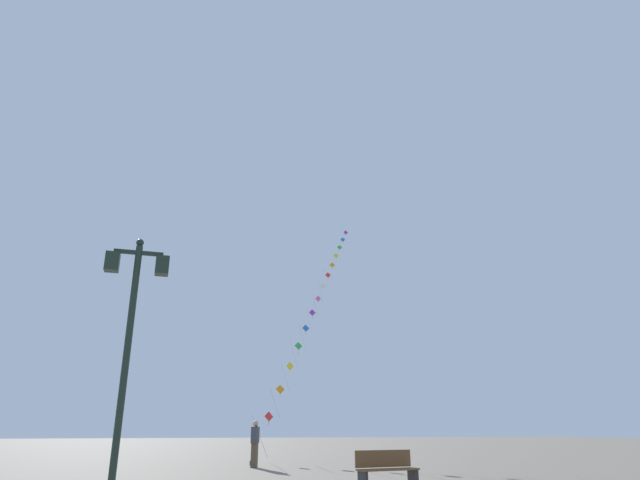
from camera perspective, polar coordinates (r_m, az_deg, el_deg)
ground_plane at (r=21.75m, az=-14.12°, el=-22.68°), size 160.00×160.00×0.00m
twin_lantern_lamp_post at (r=11.71m, az=-19.49°, el=-7.48°), size 1.29×0.28×5.25m
kite_train at (r=36.89m, az=-0.16°, el=-6.21°), size 12.11×21.67×19.27m
kite_flyer at (r=22.26m, az=-6.96°, el=-20.68°), size 0.42×0.61×1.71m
park_bench at (r=14.42m, az=7.14°, el=-23.14°), size 1.65×0.68×0.89m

